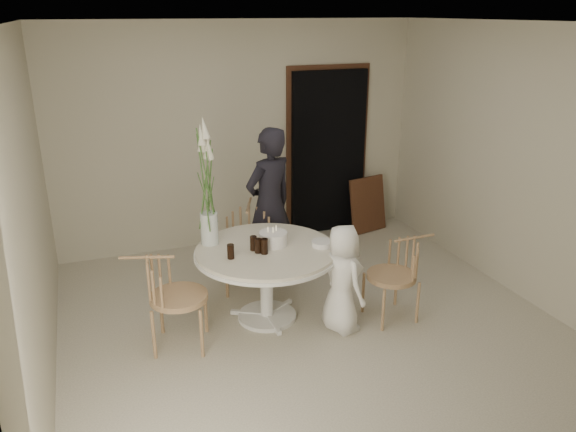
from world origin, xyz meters
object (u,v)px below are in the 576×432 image
object	(u,v)px
table	(266,259)
chair_right	(402,266)
girl	(269,205)
flower_vase	(207,193)
boy	(342,279)
chair_left	(164,288)
chair_far	(248,235)
birthday_cake	(273,239)

from	to	relation	value
table	chair_right	distance (m)	1.29
girl	flower_vase	size ratio (longest dim) A/B	1.39
girl	boy	world-z (taller)	girl
chair_left	chair_far	bearing A→B (deg)	-31.37
chair_left	boy	bearing A→B (deg)	-83.25
boy	table	bearing A→B (deg)	43.00
chair_far	table	bearing A→B (deg)	-72.41
chair_far	chair_right	size ratio (longest dim) A/B	1.08
table	boy	bearing A→B (deg)	-36.43
table	chair_right	xyz separation A→B (m)	(1.22, -0.40, -0.09)
chair_right	girl	size ratio (longest dim) A/B	0.49
boy	flower_vase	bearing A→B (deg)	44.71
girl	flower_vase	distance (m)	1.05
girl	boy	xyz separation A→B (m)	(0.25, -1.29, -0.32)
chair_right	flower_vase	size ratio (longest dim) A/B	0.67
chair_right	boy	bearing A→B (deg)	-88.93
birthday_cake	flower_vase	bearing A→B (deg)	156.31
chair_left	birthday_cake	world-z (taller)	birthday_cake
chair_right	flower_vase	world-z (taller)	flower_vase
table	chair_far	size ratio (longest dim) A/B	1.52
flower_vase	boy	bearing A→B (deg)	-34.72
chair_left	boy	world-z (taller)	boy
birthday_cake	flower_vase	size ratio (longest dim) A/B	0.22
flower_vase	chair_left	bearing A→B (deg)	-140.45
chair_right	boy	xyz separation A→B (m)	(-0.64, -0.03, -0.01)
chair_far	chair_right	distance (m)	1.64
chair_far	flower_vase	bearing A→B (deg)	-115.69
chair_right	chair_left	xyz separation A→B (m)	(-2.19, 0.27, 0.04)
girl	flower_vase	xyz separation A→B (m)	(-0.78, -0.57, 0.39)
table	chair_far	xyz separation A→B (m)	(0.06, 0.76, -0.05)
flower_vase	girl	bearing A→B (deg)	36.11
chair_right	birthday_cake	bearing A→B (deg)	-113.20
birthday_cake	table	bearing A→B (deg)	-148.96
chair_right	birthday_cake	distance (m)	1.25
chair_right	boy	size ratio (longest dim) A/B	0.79
chair_left	table	bearing A→B (deg)	-64.70
chair_left	birthday_cake	distance (m)	1.10
boy	chair_right	bearing A→B (deg)	-98.07
girl	boy	distance (m)	1.35
table	chair_left	world-z (taller)	chair_left
table	birthday_cake	xyz separation A→B (m)	(0.09, 0.05, 0.18)
girl	birthday_cake	xyz separation A→B (m)	(-0.24, -0.81, -0.04)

